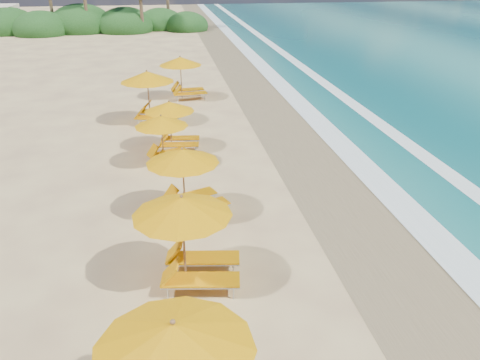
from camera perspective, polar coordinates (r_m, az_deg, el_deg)
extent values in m
plane|color=#DBC280|center=(15.85, 0.00, -3.94)|extent=(160.00, 160.00, 0.00)
cube|color=#8C7C53|center=(16.88, 13.55, -2.78)|extent=(4.00, 160.00, 0.01)
cube|color=white|center=(17.48, 18.12, -2.28)|extent=(1.20, 160.00, 0.01)
cube|color=white|center=(19.00, 26.22, -1.51)|extent=(0.80, 160.00, 0.01)
cone|color=orange|center=(7.86, -7.85, -17.86)|extent=(3.04, 3.04, 0.51)
sphere|color=olive|center=(7.67, -7.98, -16.31)|extent=(0.09, 0.09, 0.09)
cylinder|color=olive|center=(12.16, -6.66, -7.25)|extent=(0.06, 0.06, 2.39)
cone|color=orange|center=(11.67, -6.90, -3.10)|extent=(2.80, 2.80, 0.48)
sphere|color=olive|center=(11.54, -6.96, -1.93)|extent=(0.09, 0.09, 0.09)
cylinder|color=olive|center=(15.40, -6.68, -0.37)|extent=(0.06, 0.06, 2.23)
cone|color=orange|center=(15.03, -6.85, 2.84)|extent=(2.99, 2.99, 0.45)
sphere|color=olive|center=(14.94, -6.90, 3.72)|extent=(0.08, 0.08, 0.08)
cylinder|color=olive|center=(19.37, -9.15, 4.52)|extent=(0.05, 0.05, 2.03)
cone|color=orange|center=(19.10, -9.32, 6.90)|extent=(2.76, 2.76, 0.41)
sphere|color=olive|center=(19.03, -9.37, 7.55)|extent=(0.07, 0.07, 0.07)
cylinder|color=olive|center=(21.10, -8.24, 6.35)|extent=(0.05, 0.05, 2.08)
cone|color=orange|center=(20.85, -8.38, 8.60)|extent=(2.37, 2.37, 0.42)
sphere|color=olive|center=(20.79, -8.42, 9.22)|extent=(0.07, 0.07, 0.07)
cylinder|color=olive|center=(24.81, -10.76, 9.54)|extent=(0.06, 0.06, 2.57)
cone|color=orange|center=(24.56, -10.96, 11.94)|extent=(3.24, 3.24, 0.52)
sphere|color=olive|center=(24.50, -11.01, 12.59)|extent=(0.09, 0.09, 0.09)
cylinder|color=olive|center=(29.14, -6.99, 11.87)|extent=(0.06, 0.06, 2.42)
cone|color=orange|center=(28.94, -7.09, 13.80)|extent=(2.72, 2.72, 0.49)
sphere|color=olive|center=(28.89, -7.12, 14.33)|extent=(0.09, 0.09, 0.09)
ellipsoid|color=#163D14|center=(59.26, -13.41, 17.32)|extent=(6.40, 6.40, 4.16)
ellipsoid|color=#163D14|center=(60.76, -18.27, 17.03)|extent=(7.20, 7.20, 4.68)
ellipsoid|color=#163D14|center=(59.54, -22.46, 16.19)|extent=(6.00, 6.00, 3.90)
ellipsoid|color=#163D14|center=(61.14, -9.38, 17.78)|extent=(5.60, 5.60, 3.64)
ellipsoid|color=#163D14|center=(62.43, -25.79, 16.00)|extent=(6.60, 6.60, 4.29)
ellipsoid|color=#163D14|center=(59.24, -6.31, 17.68)|extent=(5.00, 5.00, 3.25)
cylinder|color=brown|center=(56.98, -11.60, 19.11)|extent=(0.36, 0.36, 5.00)
cylinder|color=brown|center=(58.45, -17.80, 18.91)|extent=(0.36, 0.36, 5.60)
cylinder|color=brown|center=(61.04, -21.51, 18.90)|extent=(0.36, 0.36, 6.20)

